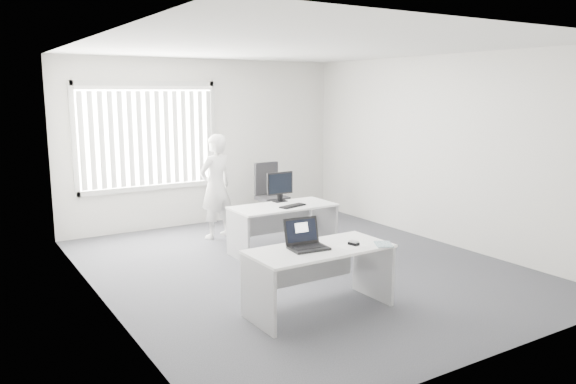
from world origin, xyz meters
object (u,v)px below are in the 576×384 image
desk_far (283,218)px  laptop (309,235)px  desk_near (319,265)px  monitor (280,187)px  person (216,186)px  office_chair (271,205)px

desk_far → laptop: 2.32m
desk_near → monitor: 2.57m
desk_near → monitor: monitor is taller
desk_far → laptop: laptop is taller
desk_near → monitor: (0.94, 2.35, 0.40)m
desk_near → person: size_ratio=0.93×
desk_far → office_chair: bearing=65.6°
person → laptop: (-0.49, -3.30, 0.02)m
office_chair → desk_near: bearing=-112.1°
office_chair → person: 1.32m
desk_far → monitor: size_ratio=3.39×
office_chair → person: person is taller
laptop → monitor: 2.58m
person → laptop: person is taller
desk_near → desk_far: 2.25m
desk_near → laptop: bearing=176.0°
laptop → desk_near: bearing=2.6°
person → desk_near: bearing=68.3°
office_chair → monitor: monitor is taller
monitor → desk_far: bearing=-115.4°
office_chair → person: bearing=-163.3°
desk_near → office_chair: 3.96m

